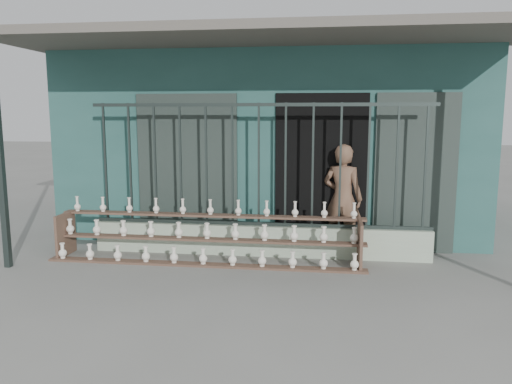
# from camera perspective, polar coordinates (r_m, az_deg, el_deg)

# --- Properties ---
(ground) EXTENTS (60.00, 60.00, 0.00)m
(ground) POSITION_cam_1_polar(r_m,az_deg,el_deg) (6.31, -1.23, -10.43)
(ground) COLOR slate
(workshop_building) EXTENTS (7.40, 6.60, 3.21)m
(workshop_building) POSITION_cam_1_polar(r_m,az_deg,el_deg) (10.16, 2.46, 6.26)
(workshop_building) COLOR #28544F
(workshop_building) RESTS_ON ground
(parapet_wall) EXTENTS (5.00, 0.20, 0.45)m
(parapet_wall) POSITION_cam_1_polar(r_m,az_deg,el_deg) (7.47, 0.31, -5.53)
(parapet_wall) COLOR #AEC3A7
(parapet_wall) RESTS_ON ground
(security_fence) EXTENTS (5.00, 0.04, 1.80)m
(security_fence) POSITION_cam_1_polar(r_m,az_deg,el_deg) (7.28, 0.31, 3.08)
(security_fence) COLOR #283330
(security_fence) RESTS_ON parapet_wall
(shelf_rack) EXTENTS (4.50, 0.68, 0.85)m
(shelf_rack) POSITION_cam_1_polar(r_m,az_deg,el_deg) (7.17, -5.66, -5.10)
(shelf_rack) COLOR brown
(shelf_rack) RESTS_ON ground
(elderly_woman) EXTENTS (0.70, 0.57, 1.65)m
(elderly_woman) POSITION_cam_1_polar(r_m,az_deg,el_deg) (7.63, 9.87, -0.75)
(elderly_woman) COLOR brown
(elderly_woman) RESTS_ON ground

